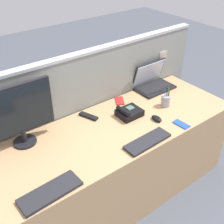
# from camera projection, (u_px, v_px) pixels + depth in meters

# --- Properties ---
(ground_plane) EXTENTS (10.00, 10.00, 0.00)m
(ground_plane) POSITION_uv_depth(u_px,v_px,m) (115.00, 192.00, 2.66)
(ground_plane) COLOR #4C515B
(desk) EXTENTS (2.07, 0.74, 0.74)m
(desk) POSITION_uv_depth(u_px,v_px,m) (116.00, 162.00, 2.45)
(desk) COLOR tan
(desk) RESTS_ON ground_plane
(cubicle_divider) EXTENTS (2.41, 0.08, 1.25)m
(cubicle_divider) POSITION_uv_depth(u_px,v_px,m) (88.00, 117.00, 2.58)
(cubicle_divider) COLOR gray
(cubicle_divider) RESTS_ON ground_plane
(desktop_monitor) EXTENTS (0.50, 0.17, 0.47)m
(desktop_monitor) POSITION_uv_depth(u_px,v_px,m) (18.00, 113.00, 1.95)
(desktop_monitor) COLOR black
(desktop_monitor) RESTS_ON desk
(laptop) EXTENTS (0.37, 0.26, 0.25)m
(laptop) POSITION_uv_depth(u_px,v_px,m) (152.00, 81.00, 2.76)
(laptop) COLOR black
(laptop) RESTS_ON desk
(desk_phone) EXTENTS (0.19, 0.16, 0.09)m
(desk_phone) POSITION_uv_depth(u_px,v_px,m) (129.00, 113.00, 2.36)
(desk_phone) COLOR black
(desk_phone) RESTS_ON desk
(keyboard_main) EXTENTS (0.38, 0.13, 0.02)m
(keyboard_main) POSITION_uv_depth(u_px,v_px,m) (147.00, 141.00, 2.09)
(keyboard_main) COLOR #232328
(keyboard_main) RESTS_ON desk
(keyboard_spare) EXTENTS (0.39, 0.16, 0.02)m
(keyboard_spare) POSITION_uv_depth(u_px,v_px,m) (50.00, 192.00, 1.69)
(keyboard_spare) COLOR #232328
(keyboard_spare) RESTS_ON desk
(computer_mouse_right_hand) EXTENTS (0.06, 0.10, 0.03)m
(computer_mouse_right_hand) POSITION_uv_depth(u_px,v_px,m) (157.00, 118.00, 2.32)
(computer_mouse_right_hand) COLOR black
(computer_mouse_right_hand) RESTS_ON desk
(pen_cup) EXTENTS (0.08, 0.08, 0.18)m
(pen_cup) POSITION_uv_depth(u_px,v_px,m) (166.00, 101.00, 2.49)
(pen_cup) COLOR #99999E
(pen_cup) RESTS_ON desk
(cell_phone_blue_case) EXTENTS (0.07, 0.14, 0.01)m
(cell_phone_blue_case) POSITION_uv_depth(u_px,v_px,m) (181.00, 124.00, 2.27)
(cell_phone_blue_case) COLOR blue
(cell_phone_blue_case) RESTS_ON desk
(cell_phone_red_case) EXTENTS (0.13, 0.16, 0.01)m
(cell_phone_red_case) POSITION_uv_depth(u_px,v_px,m) (120.00, 101.00, 2.57)
(cell_phone_red_case) COLOR #B22323
(cell_phone_red_case) RESTS_ON desk
(tv_remote) EXTENTS (0.10, 0.17, 0.02)m
(tv_remote) POSITION_uv_depth(u_px,v_px,m) (88.00, 116.00, 2.36)
(tv_remote) COLOR black
(tv_remote) RESTS_ON desk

